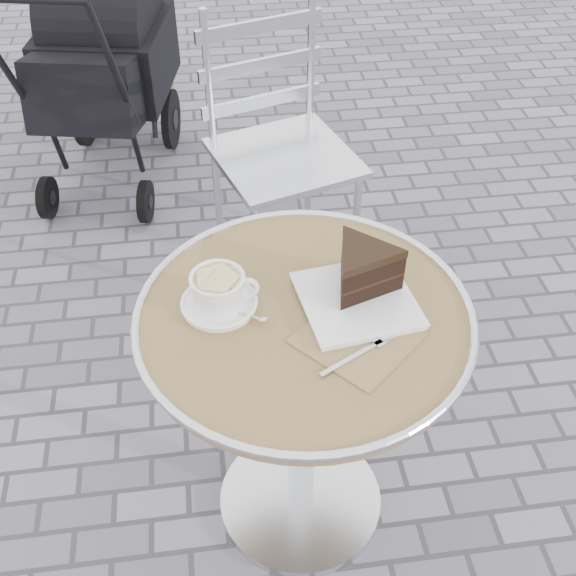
{
  "coord_description": "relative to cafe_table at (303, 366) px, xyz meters",
  "views": [
    {
      "loc": [
        -0.18,
        -1.05,
        1.79
      ],
      "look_at": [
        -0.03,
        0.03,
        0.78
      ],
      "focal_mm": 45.0,
      "sensor_mm": 36.0,
      "label": 1
    }
  ],
  "objects": [
    {
      "name": "cake_plate_set",
      "position": [
        0.13,
        0.04,
        0.22
      ],
      "size": [
        0.29,
        0.38,
        0.12
      ],
      "rotation": [
        0.0,
        0.0,
        0.14
      ],
      "color": "#8F6E4E",
      "rests_on": "cafe_table"
    },
    {
      "name": "bistro_chair",
      "position": [
        0.06,
        1.07,
        0.02
      ],
      "size": [
        0.54,
        0.54,
        0.95
      ],
      "rotation": [
        0.0,
        0.0,
        0.3
      ],
      "color": "silver",
      "rests_on": "ground"
    },
    {
      "name": "cafe_table",
      "position": [
        0.0,
        0.0,
        0.0
      ],
      "size": [
        0.72,
        0.72,
        0.74
      ],
      "color": "silver",
      "rests_on": "ground"
    },
    {
      "name": "ground",
      "position": [
        0.0,
        0.0,
        -0.57
      ],
      "size": [
        80.0,
        80.0,
        0.0
      ],
      "primitive_type": "plane",
      "color": "slate",
      "rests_on": "ground"
    },
    {
      "name": "baby_stroller",
      "position": [
        -0.55,
        1.75,
        -0.12
      ],
      "size": [
        0.61,
        1.02,
        0.99
      ],
      "rotation": [
        0.0,
        0.0,
        -0.2
      ],
      "color": "black",
      "rests_on": "ground"
    },
    {
      "name": "cappuccino_set",
      "position": [
        -0.17,
        0.05,
        0.2
      ],
      "size": [
        0.17,
        0.16,
        0.08
      ],
      "rotation": [
        0.0,
        0.0,
        -0.04
      ],
      "color": "white",
      "rests_on": "cafe_table"
    }
  ]
}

